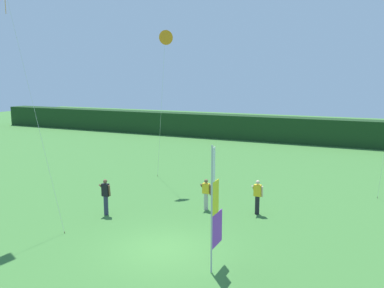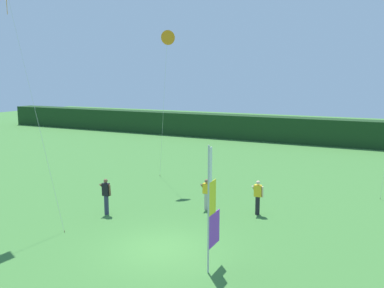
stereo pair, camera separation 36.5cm
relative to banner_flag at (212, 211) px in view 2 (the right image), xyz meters
name	(u,v)px [view 2 (the right image)]	position (x,y,z in m)	size (l,w,h in m)	color
ground_plane	(161,249)	(-2.47, 0.72, -2.16)	(120.00, 120.00, 0.00)	#3D7533
distant_treeline	(304,130)	(-2.47, 29.89, -0.86)	(80.00, 2.40, 2.60)	#193819
banner_flag	(212,211)	(0.00, 0.00, 0.00)	(0.06, 1.03, 4.50)	#B7B7BC
person_near_banner	(106,195)	(-6.99, 3.11, -1.19)	(0.55, 0.48, 1.80)	#2D334C
person_mid_field	(258,196)	(-0.24, 6.33, -1.24)	(0.55, 0.48, 1.72)	black
person_far_left	(206,193)	(-2.81, 5.91, -1.31)	(0.55, 0.48, 1.60)	#B7B2A3
kite_orange_diamond_1	(9,2)	(-10.09, 0.78, 7.83)	(3.38, 0.83, 11.07)	brown
kite_orange_delta_2	(167,38)	(-7.21, 9.79, 6.91)	(1.83, 1.73, 9.55)	brown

